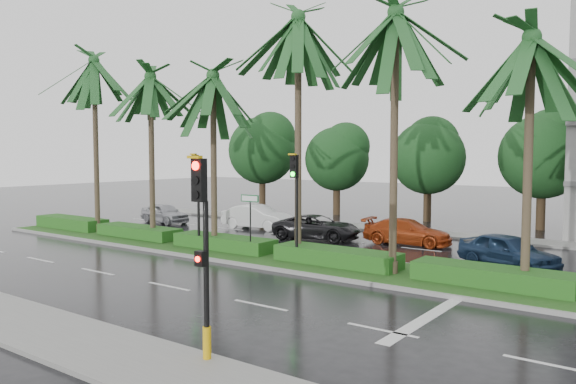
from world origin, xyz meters
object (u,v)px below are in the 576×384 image
Objects in this scene: street_sign at (250,209)px; car_darkgrey at (317,227)px; signal_median_left at (197,187)px; car_silver at (165,213)px; car_red at (407,232)px; car_white at (257,217)px; signal_near at (203,249)px; car_blue at (508,251)px.

street_sign reaches higher than car_darkgrey.
street_sign is at bearing 175.28° from car_darkgrey.
street_sign is (3.00, 0.18, -0.87)m from signal_median_left.
car_silver is 11.76m from car_darkgrey.
car_silver is 16.32m from car_red.
car_darkgrey is 4.68m from car_red.
signal_median_left is at bearing -165.50° from car_white.
signal_median_left is 11.59m from car_silver.
street_sign is at bearing 147.16° from car_red.
car_red is at bearing 100.26° from signal_near.
car_silver is at bearing 89.05° from car_red.
signal_median_left is at bearing 132.62° from car_red.
signal_median_left reaches higher than car_silver.
car_silver is at bearing 96.08° from car_white.
signal_near is 1.00× the size of car_red.
signal_median_left reaches higher than signal_near.
car_blue is at bearing -110.98° from car_darkgrey.
signal_median_left is 1.00× the size of car_white.
signal_near is 21.61m from car_white.
car_blue reaches higher than car_darkgrey.
street_sign is 10.55m from car_blue.
signal_near is at bearing -166.30° from car_blue.
street_sign reaches higher than car_red.
car_darkgrey is (2.36, 6.39, -2.36)m from signal_median_left.
signal_near is 13.93m from signal_median_left.
car_darkgrey is (11.76, 0.04, -0.00)m from car_silver.
car_white reaches higher than car_red.
car_white is (-12.74, 17.36, -1.79)m from signal_near.
car_silver is 0.86× the size of car_red.
car_darkgrey reaches higher than car_red.
signal_median_left is 8.46m from car_white.
car_red is at bearing -78.93° from car_silver.
car_darkgrey is 10.31m from car_blue.
car_white is at bearing -72.33° from car_silver.
signal_near reaches higher than car_silver.
car_blue is (5.64, -3.13, 0.06)m from car_red.
car_red is at bearing 48.19° from signal_median_left.
car_silver is 0.82× the size of car_darkgrey.
car_red is at bearing -95.20° from car_white.
car_darkgrey is at bearing 103.31° from car_blue.
street_sign is at bearing -147.69° from car_white.
car_red is (-3.14, 17.36, -1.87)m from signal_near.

